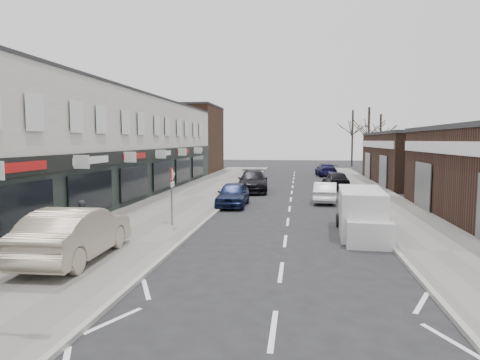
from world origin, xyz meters
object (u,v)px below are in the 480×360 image
(parked_car_left_b, at_px, (253,181))
(parked_car_right_a, at_px, (325,192))
(parked_car_left_a, at_px, (233,194))
(parked_car_right_b, at_px, (336,180))
(sedan_on_pavement, at_px, (76,233))
(parked_car_right_c, at_px, (326,170))
(warning_sign, at_px, (172,179))
(white_van, at_px, (362,214))
(pedestrian, at_px, (83,221))

(parked_car_left_b, xyz_separation_m, parked_car_right_a, (5.19, -5.01, -0.15))
(parked_car_left_a, bearing_deg, parked_car_left_b, 86.63)
(parked_car_left_b, distance_m, parked_car_right_b, 7.12)
(sedan_on_pavement, distance_m, parked_car_right_c, 36.76)
(warning_sign, xyz_separation_m, parked_car_left_b, (2.17, 13.97, -1.40))
(warning_sign, xyz_separation_m, parked_car_right_c, (8.66, 29.44, -1.50))
(parked_car_left_b, bearing_deg, parked_car_right_b, 19.65)
(warning_sign, height_order, parked_car_left_b, warning_sign)
(sedan_on_pavement, xyz_separation_m, parked_car_right_c, (10.10, 35.35, -0.28))
(parked_car_left_a, height_order, parked_car_right_c, parked_car_left_a)
(warning_sign, bearing_deg, parked_car_right_b, 62.87)
(parked_car_left_b, bearing_deg, parked_car_right_c, 62.63)
(white_van, height_order, parked_car_right_c, white_van)
(parked_car_left_a, relative_size, parked_car_right_a, 1.07)
(pedestrian, distance_m, parked_car_left_b, 18.27)
(sedan_on_pavement, height_order, pedestrian, sedan_on_pavement)
(white_van, bearing_deg, parked_car_right_a, 98.97)
(parked_car_left_b, bearing_deg, pedestrian, -108.95)
(parked_car_right_c, bearing_deg, sedan_on_pavement, 69.08)
(warning_sign, height_order, white_van, warning_sign)
(warning_sign, distance_m, sedan_on_pavement, 6.20)
(warning_sign, height_order, parked_car_right_a, warning_sign)
(parked_car_right_c, bearing_deg, parked_car_right_a, 81.40)
(sedan_on_pavement, distance_m, parked_car_left_a, 12.88)
(warning_sign, relative_size, sedan_on_pavement, 0.52)
(parked_car_left_a, xyz_separation_m, parked_car_left_b, (0.41, 7.41, 0.08))
(white_van, distance_m, parked_car_right_c, 29.94)
(white_van, distance_m, sedan_on_pavement, 11.11)
(parked_car_left_a, bearing_deg, parked_car_right_c, 72.99)
(parked_car_left_a, xyz_separation_m, parked_car_right_c, (6.90, 22.88, -0.02))
(parked_car_right_a, distance_m, parked_car_right_c, 20.52)
(parked_car_right_b, xyz_separation_m, parked_car_right_c, (0.00, 12.54, -0.04))
(parked_car_left_a, height_order, parked_car_right_a, parked_car_left_a)
(pedestrian, height_order, parked_car_left_b, pedestrian)
(parked_car_left_a, bearing_deg, parked_car_right_b, 56.05)
(parked_car_right_a, relative_size, parked_car_right_b, 0.91)
(white_van, relative_size, sedan_on_pavement, 0.96)
(white_van, bearing_deg, parked_car_right_b, 92.19)
(parked_car_left_b, xyz_separation_m, parked_car_right_b, (6.49, 2.92, -0.06))
(white_van, distance_m, parked_car_left_a, 9.61)
(warning_sign, height_order, parked_car_right_c, warning_sign)
(parked_car_right_a, bearing_deg, parked_car_left_a, 27.88)
(parked_car_right_a, bearing_deg, parked_car_left_b, -39.29)
(parked_car_right_a, xyz_separation_m, parked_car_right_b, (1.30, 7.94, 0.09))
(pedestrian, relative_size, parked_car_left_a, 0.38)
(parked_car_left_a, height_order, parked_car_right_b, parked_car_right_b)
(warning_sign, distance_m, white_van, 8.38)
(parked_car_right_a, bearing_deg, pedestrian, 57.24)
(warning_sign, relative_size, white_van, 0.54)
(warning_sign, xyz_separation_m, parked_car_right_b, (8.66, 16.90, -1.46))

